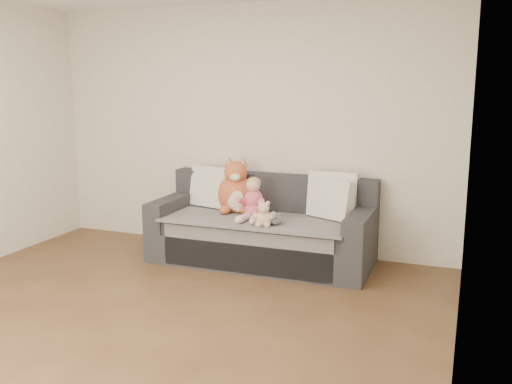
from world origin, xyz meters
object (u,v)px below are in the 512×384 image
at_px(sippy_cup, 272,217).
at_px(toddler, 253,201).
at_px(sofa, 263,231).
at_px(plush_cat, 236,191).
at_px(teddy_bear, 264,216).

bearing_deg(sippy_cup, toddler, 156.20).
relative_size(sofa, sippy_cup, 19.97).
bearing_deg(sofa, sippy_cup, -53.23).
bearing_deg(sofa, plush_cat, 165.64).
bearing_deg(plush_cat, teddy_bear, -63.60).
distance_m(sofa, plush_cat, 0.50).
height_order(toddler, plush_cat, plush_cat).
bearing_deg(sippy_cup, teddy_bear, -102.11).
distance_m(toddler, sippy_cup, 0.29).
distance_m(sofa, toddler, 0.37).
xyz_separation_m(sofa, sippy_cup, (0.19, -0.25, 0.22)).
bearing_deg(toddler, sofa, 63.57).
height_order(sofa, teddy_bear, sofa).
bearing_deg(teddy_bear, toddler, 121.80).
relative_size(sofa, toddler, 5.21).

